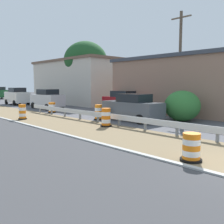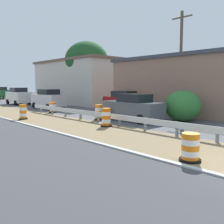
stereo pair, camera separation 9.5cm
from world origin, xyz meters
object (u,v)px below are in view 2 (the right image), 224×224
car_lead_near_lane (18,96)px  utility_pole_near (181,62)px  traffic_barrel_mid (99,113)px  car_mid_far_lane (126,102)px  traffic_barrel_farther (53,108)px  traffic_barrel_nearest (190,149)px  car_trailing_near_lane (1,93)px  traffic_barrel_close (106,118)px  traffic_barrel_far (23,112)px  car_lead_far_lane (133,107)px  car_trailing_far_lane (48,99)px

car_lead_near_lane → utility_pole_near: (5.37, -20.45, 3.34)m
traffic_barrel_mid → car_mid_far_lane: car_mid_far_lane is taller
traffic_barrel_farther → traffic_barrel_nearest: bearing=-104.3°
traffic_barrel_nearest → car_trailing_near_lane: (9.15, 43.43, 0.66)m
traffic_barrel_nearest → utility_pole_near: bearing=33.0°
traffic_barrel_farther → utility_pole_near: bearing=-51.7°
traffic_barrel_close → car_trailing_near_lane: (6.53, 36.33, 0.57)m
traffic_barrel_far → utility_pole_near: size_ratio=0.13×
traffic_barrel_close → traffic_barrel_farther: bearing=80.5°
traffic_barrel_close → utility_pole_near: 9.37m
traffic_barrel_mid → car_lead_far_lane: (1.49, -1.99, 0.46)m
traffic_barrel_mid → traffic_barrel_farther: 6.45m
traffic_barrel_nearest → car_mid_far_lane: car_mid_far_lane is taller
car_trailing_far_lane → utility_pole_near: 14.16m
traffic_barrel_nearest → car_lead_near_lane: 28.28m
car_lead_near_lane → car_trailing_far_lane: car_lead_near_lane is taller
traffic_barrel_mid → traffic_barrel_farther: (-0.06, 6.45, -0.07)m
traffic_barrel_farther → car_trailing_far_lane: 4.16m
car_trailing_near_lane → traffic_barrel_farther: bearing=-12.2°
traffic_barrel_nearest → utility_pole_near: (11.13, 7.23, 4.01)m
traffic_barrel_close → car_trailing_near_lane: 36.92m
car_lead_near_lane → car_trailing_near_lane: car_lead_near_lane is taller
car_trailing_near_lane → car_trailing_far_lane: bearing=-10.0°
utility_pole_near → traffic_barrel_farther: bearing=128.3°
traffic_barrel_far → car_trailing_far_lane: size_ratio=0.25×
traffic_barrel_nearest → car_trailing_near_lane: bearing=78.1°
car_lead_far_lane → utility_pole_near: bearing=-92.7°
car_trailing_near_lane → traffic_barrel_close: bearing=-12.0°
traffic_barrel_close → traffic_barrel_mid: (1.56, 2.55, -0.01)m
traffic_barrel_farther → car_trailing_near_lane: bearing=79.6°
traffic_barrel_close → traffic_barrel_far: size_ratio=1.02×
traffic_barrel_mid → car_trailing_near_lane: (4.97, 33.79, 0.58)m
traffic_barrel_nearest → traffic_barrel_close: size_ratio=0.84×
car_trailing_near_lane → car_trailing_far_lane: (-3.41, -23.56, -0.04)m
traffic_barrel_far → utility_pole_near: bearing=-30.9°
traffic_barrel_nearest → traffic_barrel_farther: bearing=75.7°
traffic_barrel_mid → car_trailing_near_lane: bearing=81.6°
car_trailing_far_lane → utility_pole_near: bearing=-157.2°
traffic_barrel_mid → car_mid_far_lane: size_ratio=0.24×
traffic_barrel_farther → utility_pole_near: 11.99m
car_trailing_near_lane → traffic_barrel_far: bearing=-18.4°
car_lead_near_lane → car_trailing_near_lane: (3.39, 15.76, -0.01)m
traffic_barrel_nearest → traffic_barrel_far: (0.27, 13.73, 0.08)m
car_lead_far_lane → utility_pole_near: (5.46, -0.42, 3.48)m
traffic_barrel_mid → car_lead_far_lane: car_lead_far_lane is taller
traffic_barrel_farther → car_lead_far_lane: size_ratio=0.21×
traffic_barrel_mid → traffic_barrel_far: size_ratio=1.00×
car_lead_far_lane → utility_pole_near: size_ratio=0.54×
traffic_barrel_close → car_trailing_far_lane: car_trailing_far_lane is taller
traffic_barrel_far → car_trailing_near_lane: size_ratio=0.26×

